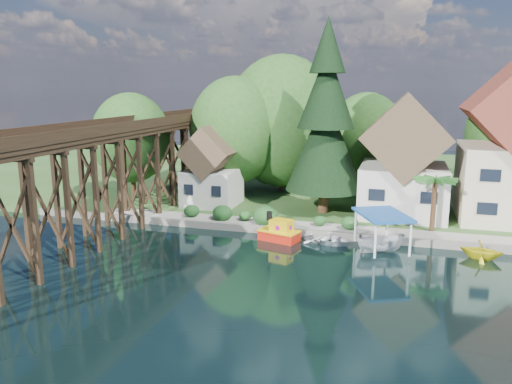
% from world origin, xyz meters
% --- Properties ---
extents(ground, '(140.00, 140.00, 0.00)m').
position_xyz_m(ground, '(0.00, 0.00, 0.00)').
color(ground, black).
rests_on(ground, ground).
extents(bank, '(140.00, 52.00, 0.50)m').
position_xyz_m(bank, '(0.00, 34.00, 0.25)').
color(bank, '#26491D').
rests_on(bank, ground).
extents(seawall, '(60.00, 0.40, 0.62)m').
position_xyz_m(seawall, '(4.00, 8.00, 0.31)').
color(seawall, slate).
rests_on(seawall, ground).
extents(promenade, '(50.00, 2.60, 0.06)m').
position_xyz_m(promenade, '(6.00, 9.30, 0.53)').
color(promenade, gray).
rests_on(promenade, bank).
extents(trestle_bridge, '(4.12, 44.18, 9.30)m').
position_xyz_m(trestle_bridge, '(-16.00, 5.17, 5.35)').
color(trestle_bridge, black).
rests_on(trestle_bridge, ground).
extents(house_left, '(7.64, 8.64, 11.02)m').
position_xyz_m(house_left, '(7.00, 16.00, 5.14)').
color(house_left, beige).
rests_on(house_left, bank).
extents(shed, '(5.09, 5.40, 7.85)m').
position_xyz_m(shed, '(-11.00, 14.50, 3.83)').
color(shed, beige).
rests_on(shed, bank).
extents(bg_trees, '(49.90, 13.30, 10.57)m').
position_xyz_m(bg_trees, '(1.00, 21.25, 7.29)').
color(bg_trees, '#382314').
rests_on(bg_trees, bank).
extents(shrubs, '(15.76, 2.47, 1.70)m').
position_xyz_m(shrubs, '(-4.60, 9.26, 1.23)').
color(shrubs, '#153C17').
rests_on(shrubs, bank).
extents(conifer, '(7.09, 7.09, 17.45)m').
position_xyz_m(conifer, '(0.04, 14.53, 8.90)').
color(conifer, '#382314').
rests_on(conifer, bank).
extents(palm_tree, '(3.63, 3.63, 4.69)m').
position_xyz_m(palm_tree, '(9.43, 10.83, 4.59)').
color(palm_tree, '#382314').
rests_on(palm_tree, bank).
extents(tugboat, '(3.50, 2.54, 2.28)m').
position_xyz_m(tugboat, '(-2.18, 6.42, 0.68)').
color(tugboat, red).
rests_on(tugboat, ground).
extents(boat_white_a, '(4.71, 4.02, 0.83)m').
position_xyz_m(boat_white_a, '(1.56, 6.91, 0.41)').
color(boat_white_a, white).
rests_on(boat_white_a, ground).
extents(boat_canopy, '(4.77, 5.47, 2.94)m').
position_xyz_m(boat_canopy, '(5.65, 5.79, 1.26)').
color(boat_canopy, silver).
rests_on(boat_canopy, ground).
extents(boat_yellow, '(3.28, 2.99, 1.48)m').
position_xyz_m(boat_yellow, '(12.55, 6.27, 0.74)').
color(boat_yellow, yellow).
rests_on(boat_yellow, ground).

